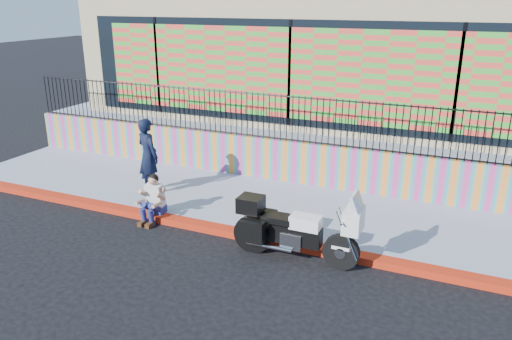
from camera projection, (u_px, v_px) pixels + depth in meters
The scene contains 10 objects.
ground at pixel (221, 233), 10.68m from camera, with size 90.00×90.00×0.00m, color black.
red_curb at pixel (221, 230), 10.65m from camera, with size 16.00×0.30×0.15m, color #AC1E0C.
sidewalk at pixel (252, 202), 12.08m from camera, with size 16.00×3.00×0.15m, color #8C96A8.
mural_wall at pixel (277, 159), 13.26m from camera, with size 16.00×0.20×1.10m, color #D8398B.
metal_fence at pixel (277, 117), 12.88m from camera, with size 15.80×0.04×1.20m, color black, non-canonical shape.
elevated_platform at pixel (329, 121), 17.70m from camera, with size 16.00×10.00×1.25m, color #8C96A8.
storefront_building at pixel (331, 46), 16.65m from camera, with size 14.00×8.06×4.00m.
police_motorcycle at pixel (294, 228), 9.43m from camera, with size 2.46×0.81×1.53m.
police_officer at pixel (148, 156), 12.26m from camera, with size 0.69×0.45×1.88m, color black.
seated_man at pixel (152, 203), 11.09m from camera, with size 0.54×0.71×1.06m.
Camera 1 is at (4.56, -8.53, 4.77)m, focal length 35.00 mm.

